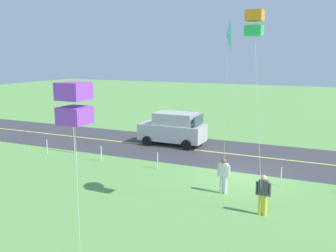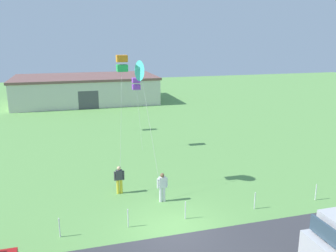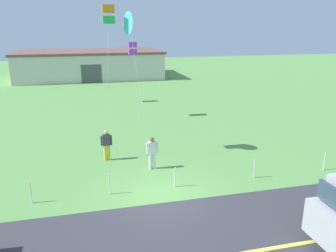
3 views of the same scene
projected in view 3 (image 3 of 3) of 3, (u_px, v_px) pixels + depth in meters
The scene contains 12 objects.
ground_plane at pixel (160, 198), 13.44m from camera, with size 120.00×120.00×0.10m, color #60994C.
person_adult_near at pixel (107, 144), 16.86m from camera, with size 0.58×0.22×1.60m.
person_adult_companion at pixel (152, 152), 15.81m from camera, with size 0.58×0.22×1.60m.
kite_red_low at pixel (108, 15), 15.78m from camera, with size 0.74×0.96×7.55m.
kite_blue_mid at pixel (129, 23), 15.91m from camera, with size 0.89×2.63×7.28m.
kite_yellow_high at pixel (133, 48), 23.44m from camera, with size 0.60×0.63×5.52m.
warehouse_distant at pixel (90, 64), 44.17m from camera, with size 18.36×10.20×3.50m.
fence_post_0 at pixel (31, 192), 12.82m from camera, with size 0.05×0.05×0.90m, color silver.
fence_post_1 at pixel (109, 184), 13.50m from camera, with size 0.05×0.05×0.90m, color silver.
fence_post_2 at pixel (175, 177), 14.12m from camera, with size 0.05×0.05×0.90m, color silver.
fence_post_3 at pixel (255, 169), 14.96m from camera, with size 0.05×0.05×0.90m, color silver.
fence_post_4 at pixel (325, 161), 15.78m from camera, with size 0.05×0.05×0.90m, color silver.
Camera 3 is at (-2.55, -11.76, 6.60)m, focal length 35.67 mm.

